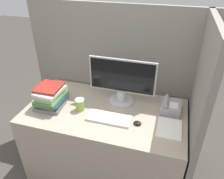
% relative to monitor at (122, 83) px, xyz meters
% --- Properties ---
extents(cubicle_panel_rear, '(1.82, 0.04, 1.58)m').
position_rel_monitor_xyz_m(cubicle_panel_rear, '(-0.10, 0.25, -0.15)').
color(cubicle_panel_rear, gray).
rests_on(cubicle_panel_rear, ground_plane).
extents(cubicle_panel_right, '(0.04, 0.83, 1.58)m').
position_rel_monitor_xyz_m(cubicle_panel_right, '(0.64, -0.14, -0.15)').
color(cubicle_panel_right, gray).
rests_on(cubicle_panel_right, ground_plane).
extents(desk, '(1.42, 0.77, 0.74)m').
position_rel_monitor_xyz_m(desk, '(-0.10, -0.17, -0.57)').
color(desk, tan).
rests_on(desk, ground_plane).
extents(monitor, '(0.60, 0.23, 0.43)m').
position_rel_monitor_xyz_m(monitor, '(0.00, 0.00, 0.00)').
color(monitor, '#B7B7BC').
rests_on(monitor, desk).
extents(keyboard, '(0.37, 0.15, 0.02)m').
position_rel_monitor_xyz_m(keyboard, '(-0.03, -0.28, -0.19)').
color(keyboard, silver).
rests_on(keyboard, desk).
extents(mouse, '(0.07, 0.05, 0.03)m').
position_rel_monitor_xyz_m(mouse, '(0.21, -0.28, -0.19)').
color(mouse, black).
rests_on(mouse, desk).
extents(coffee_cup, '(0.08, 0.08, 0.11)m').
position_rel_monitor_xyz_m(coffee_cup, '(-0.32, -0.23, -0.15)').
color(coffee_cup, '#8CB247').
rests_on(coffee_cup, desk).
extents(book_stack, '(0.26, 0.30, 0.20)m').
position_rel_monitor_xyz_m(book_stack, '(-0.59, -0.24, -0.11)').
color(book_stack, slate).
rests_on(book_stack, desk).
extents(desk_telephone, '(0.17, 0.20, 0.11)m').
position_rel_monitor_xyz_m(desk_telephone, '(0.45, -0.01, -0.16)').
color(desk_telephone, '#99999E').
rests_on(desk_telephone, desk).
extents(paper_pile, '(0.19, 0.25, 0.02)m').
position_rel_monitor_xyz_m(paper_pile, '(0.46, -0.27, -0.19)').
color(paper_pile, white).
rests_on(paper_pile, desk).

